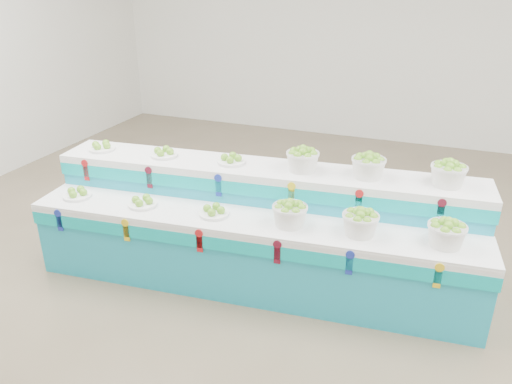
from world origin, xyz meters
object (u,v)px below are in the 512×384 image
at_px(basket_lower_left, 290,213).
at_px(basket_upper_right, 448,173).
at_px(display_stand, 256,228).
at_px(plate_upper_mid, 164,152).

distance_m(basket_lower_left, basket_upper_right, 1.35).
bearing_deg(display_stand, plate_upper_mid, 166.05).
bearing_deg(basket_lower_left, plate_upper_mid, 165.24).
xyz_separation_m(display_stand, basket_upper_right, (1.56, 0.39, 0.62)).
xyz_separation_m(display_stand, basket_lower_left, (0.38, -0.21, 0.32)).
bearing_deg(basket_upper_right, plate_upper_mid, -174.74).
bearing_deg(display_stand, basket_lower_left, -34.35).
xyz_separation_m(basket_lower_left, basket_upper_right, (1.17, 0.60, 0.30)).
distance_m(plate_upper_mid, basket_upper_right, 2.58).
xyz_separation_m(plate_upper_mid, basket_upper_right, (2.57, 0.24, 0.06)).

